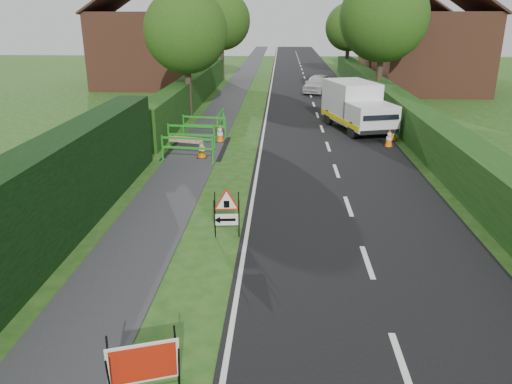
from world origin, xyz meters
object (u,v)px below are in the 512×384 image
object	(u,v)px
works_van	(356,105)
hatchback_car	(318,83)
red_rect_sign	(144,364)
triangle_sign	(225,209)

from	to	relation	value
works_van	hatchback_car	world-z (taller)	works_van
red_rect_sign	works_van	distance (m)	19.18
triangle_sign	works_van	world-z (taller)	works_van
hatchback_car	works_van	bearing A→B (deg)	-67.29
red_rect_sign	triangle_sign	xyz separation A→B (m)	(0.61, 5.52, 0.27)
works_van	hatchback_car	xyz separation A→B (m)	(-1.03, 12.21, -0.55)
triangle_sign	hatchback_car	world-z (taller)	hatchback_car
triangle_sign	red_rect_sign	bearing A→B (deg)	-101.88
red_rect_sign	works_van	world-z (taller)	works_van
red_rect_sign	hatchback_car	distance (m)	30.88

